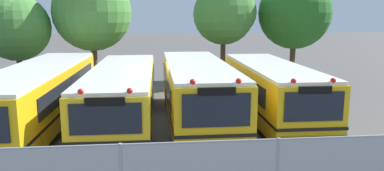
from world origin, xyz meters
The scene contains 9 objects.
ground_plane centered at (0.00, 0.00, 0.00)m, with size 160.00×160.00×0.00m, color #514F4C.
school_bus_0 centered at (-4.90, -0.13, 1.39)m, with size 2.72×11.52×2.64m.
school_bus_1 centered at (-1.58, 0.12, 1.32)m, with size 2.69×10.70×2.50m.
school_bus_2 centered at (1.55, -0.11, 1.43)m, with size 2.59×10.01×2.71m.
school_bus_3 centered at (4.81, -0.03, 1.36)m, with size 2.51×9.24×2.59m.
tree_0 centered at (-8.46, 7.87, 3.94)m, with size 3.96×3.96×5.79m.
tree_1 centered at (-3.95, 8.77, 4.68)m, with size 4.86×4.86×7.17m.
tree_2 centered at (4.71, 9.92, 4.62)m, with size 4.26×4.14×6.66m.
tree_3 centered at (9.68, 10.04, 4.72)m, with size 5.02×5.02×7.20m.
Camera 1 is at (-0.26, -15.63, 4.56)m, focal length 35.22 mm.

